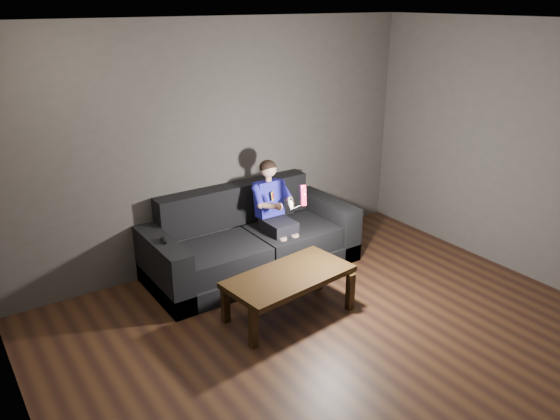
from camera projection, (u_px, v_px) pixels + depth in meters
floor at (369, 363)px, 4.60m from camera, size 5.00×5.00×0.00m
back_wall at (220, 145)px, 6.03m from camera, size 5.00×0.04×2.70m
left_wall at (24, 316)px, 2.79m from camera, size 0.04×5.00×2.70m
ceiling at (393, 25)px, 3.61m from camera, size 5.00×5.00×0.02m
sofa at (251, 245)px, 6.09m from camera, size 2.34×1.01×0.90m
child at (274, 205)px, 6.01m from camera, size 0.44×0.55×1.09m
wii_remote_red at (303, 195)px, 5.65m from camera, size 0.07×0.09×0.22m
nunchuk_white at (290, 203)px, 5.59m from camera, size 0.07×0.09×0.14m
wii_remote_black at (163, 241)px, 5.34m from camera, size 0.06×0.14×0.03m
coffee_table at (289, 280)px, 5.15m from camera, size 1.28×0.75×0.44m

